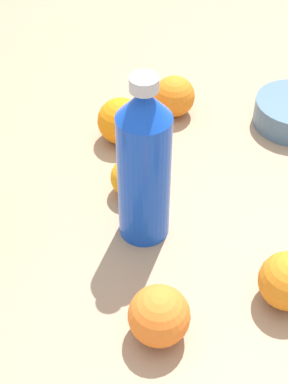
{
  "coord_description": "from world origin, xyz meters",
  "views": [
    {
      "loc": [
        -0.4,
        0.53,
        0.67
      ],
      "look_at": [
        -0.04,
        0.03,
        0.08
      ],
      "focal_mm": 54.5,
      "sensor_mm": 36.0,
      "label": 1
    }
  ],
  "objects_px": {
    "orange_2": "(159,316)",
    "orange_1": "(174,96)",
    "water_bottle": "(144,166)",
    "orange_4": "(121,121)",
    "orange_0": "(288,281)",
    "orange_5": "(131,177)"
  },
  "relations": [
    {
      "from": "orange_0",
      "to": "orange_1",
      "type": "relative_size",
      "value": 1.03
    },
    {
      "from": "orange_2",
      "to": "orange_1",
      "type": "bearing_deg",
      "value": -58.32
    },
    {
      "from": "orange_2",
      "to": "orange_5",
      "type": "bearing_deg",
      "value": -45.35
    },
    {
      "from": "orange_4",
      "to": "orange_5",
      "type": "height_order",
      "value": "orange_4"
    },
    {
      "from": "orange_4",
      "to": "orange_1",
      "type": "bearing_deg",
      "value": -104.98
    },
    {
      "from": "water_bottle",
      "to": "orange_4",
      "type": "height_order",
      "value": "water_bottle"
    },
    {
      "from": "water_bottle",
      "to": "orange_4",
      "type": "bearing_deg",
      "value": -72.59
    },
    {
      "from": "orange_1",
      "to": "orange_5",
      "type": "distance_m",
      "value": 0.23
    },
    {
      "from": "orange_0",
      "to": "water_bottle",
      "type": "bearing_deg",
      "value": 1.85
    },
    {
      "from": "water_bottle",
      "to": "orange_0",
      "type": "distance_m",
      "value": 0.25
    },
    {
      "from": "water_bottle",
      "to": "orange_5",
      "type": "bearing_deg",
      "value": -68.64
    },
    {
      "from": "water_bottle",
      "to": "orange_4",
      "type": "xyz_separation_m",
      "value": [
        0.17,
        -0.16,
        -0.09
      ]
    },
    {
      "from": "orange_4",
      "to": "orange_5",
      "type": "distance_m",
      "value": 0.14
    },
    {
      "from": "orange_0",
      "to": "orange_5",
      "type": "height_order",
      "value": "orange_0"
    },
    {
      "from": "orange_0",
      "to": "orange_5",
      "type": "distance_m",
      "value": 0.31
    },
    {
      "from": "orange_0",
      "to": "orange_2",
      "type": "distance_m",
      "value": 0.18
    },
    {
      "from": "orange_0",
      "to": "orange_1",
      "type": "height_order",
      "value": "orange_0"
    },
    {
      "from": "water_bottle",
      "to": "orange_1",
      "type": "distance_m",
      "value": 0.32
    },
    {
      "from": "orange_1",
      "to": "orange_2",
      "type": "xyz_separation_m",
      "value": [
        -0.26,
        0.42,
        0.0
      ]
    },
    {
      "from": "orange_1",
      "to": "orange_2",
      "type": "bearing_deg",
      "value": 121.68
    },
    {
      "from": "orange_5",
      "to": "orange_1",
      "type": "bearing_deg",
      "value": -73.53
    },
    {
      "from": "orange_1",
      "to": "water_bottle",
      "type": "bearing_deg",
      "value": 115.4
    }
  ]
}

